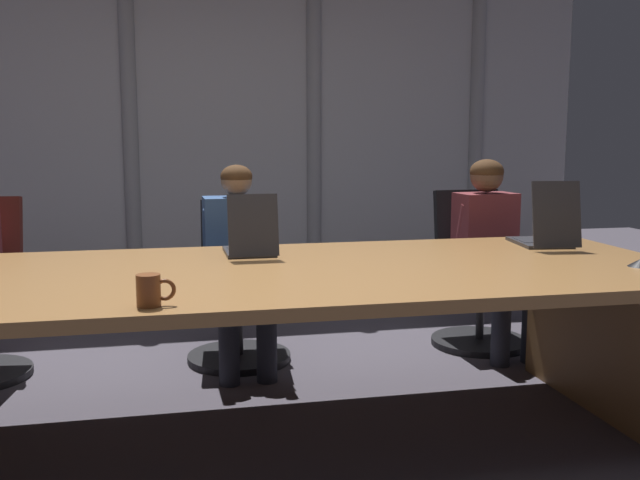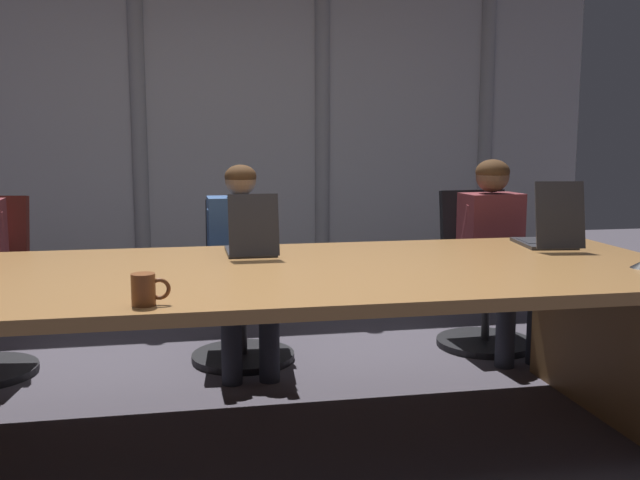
{
  "view_description": "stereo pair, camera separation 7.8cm",
  "coord_description": "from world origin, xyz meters",
  "px_view_note": "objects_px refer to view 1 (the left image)",
  "views": [
    {
      "loc": [
        -0.43,
        -2.97,
        1.31
      ],
      "look_at": [
        0.25,
        0.13,
        0.84
      ],
      "focal_mm": 40.47,
      "sensor_mm": 36.0,
      "label": 1
    },
    {
      "loc": [
        -0.35,
        -2.98,
        1.31
      ],
      "look_at": [
        0.25,
        0.13,
        0.84
      ],
      "focal_mm": 40.47,
      "sensor_mm": 36.0,
      "label": 2
    }
  ],
  "objects_px": {
    "coffee_mug_near": "(150,290)",
    "person_center": "(492,242)",
    "laptop_center": "(544,234)",
    "office_chair_left_mid": "(238,300)",
    "person_left_mid": "(240,255)",
    "laptop_left_mid": "(250,243)",
    "office_chair_center": "(477,286)"
  },
  "relations": [
    {
      "from": "person_center",
      "to": "laptop_center",
      "type": "bearing_deg",
      "value": -8.23
    },
    {
      "from": "person_left_mid",
      "to": "laptop_left_mid",
      "type": "bearing_deg",
      "value": -2.47
    },
    {
      "from": "laptop_center",
      "to": "coffee_mug_near",
      "type": "xyz_separation_m",
      "value": [
        -1.95,
        -0.92,
        -0.01
      ]
    },
    {
      "from": "office_chair_left_mid",
      "to": "person_left_mid",
      "type": "bearing_deg",
      "value": 3.86
    },
    {
      "from": "laptop_center",
      "to": "person_center",
      "type": "bearing_deg",
      "value": 4.71
    },
    {
      "from": "laptop_center",
      "to": "office_chair_left_mid",
      "type": "bearing_deg",
      "value": 68.82
    },
    {
      "from": "office_chair_left_mid",
      "to": "coffee_mug_near",
      "type": "relative_size",
      "value": 7.14
    },
    {
      "from": "office_chair_center",
      "to": "coffee_mug_near",
      "type": "bearing_deg",
      "value": -50.7
    },
    {
      "from": "person_left_mid",
      "to": "coffee_mug_near",
      "type": "xyz_separation_m",
      "value": [
        -0.46,
        -1.57,
        0.15
      ]
    },
    {
      "from": "laptop_left_mid",
      "to": "person_left_mid",
      "type": "bearing_deg",
      "value": -1.36
    },
    {
      "from": "laptop_left_mid",
      "to": "office_chair_left_mid",
      "type": "bearing_deg",
      "value": -1.34
    },
    {
      "from": "laptop_center",
      "to": "person_center",
      "type": "relative_size",
      "value": 0.38
    },
    {
      "from": "laptop_left_mid",
      "to": "office_chair_center",
      "type": "distance_m",
      "value": 1.77
    },
    {
      "from": "coffee_mug_near",
      "to": "person_center",
      "type": "bearing_deg",
      "value": 38.44
    },
    {
      "from": "laptop_center",
      "to": "person_left_mid",
      "type": "distance_m",
      "value": 1.63
    },
    {
      "from": "person_center",
      "to": "coffee_mug_near",
      "type": "bearing_deg",
      "value": -56.93
    },
    {
      "from": "office_chair_center",
      "to": "person_center",
      "type": "bearing_deg",
      "value": 2.98
    },
    {
      "from": "laptop_center",
      "to": "office_chair_center",
      "type": "relative_size",
      "value": 0.46
    },
    {
      "from": "office_chair_left_mid",
      "to": "person_left_mid",
      "type": "distance_m",
      "value": 0.34
    },
    {
      "from": "person_center",
      "to": "office_chair_left_mid",
      "type": "bearing_deg",
      "value": -101.38
    },
    {
      "from": "office_chair_left_mid",
      "to": "person_left_mid",
      "type": "height_order",
      "value": "person_left_mid"
    },
    {
      "from": "laptop_left_mid",
      "to": "person_left_mid",
      "type": "xyz_separation_m",
      "value": [
        0.01,
        0.62,
        -0.16
      ]
    },
    {
      "from": "person_left_mid",
      "to": "coffee_mug_near",
      "type": "distance_m",
      "value": 1.64
    },
    {
      "from": "office_chair_center",
      "to": "person_center",
      "type": "relative_size",
      "value": 0.83
    },
    {
      "from": "office_chair_center",
      "to": "coffee_mug_near",
      "type": "relative_size",
      "value": 7.4
    },
    {
      "from": "laptop_left_mid",
      "to": "coffee_mug_near",
      "type": "distance_m",
      "value": 1.05
    },
    {
      "from": "person_left_mid",
      "to": "coffee_mug_near",
      "type": "bearing_deg",
      "value": -17.58
    },
    {
      "from": "laptop_left_mid",
      "to": "laptop_center",
      "type": "distance_m",
      "value": 1.5
    },
    {
      "from": "laptop_left_mid",
      "to": "laptop_center",
      "type": "relative_size",
      "value": 0.81
    },
    {
      "from": "laptop_left_mid",
      "to": "person_left_mid",
      "type": "height_order",
      "value": "person_left_mid"
    },
    {
      "from": "laptop_center",
      "to": "person_left_mid",
      "type": "relative_size",
      "value": 0.39
    },
    {
      "from": "coffee_mug_near",
      "to": "laptop_center",
      "type": "bearing_deg",
      "value": 25.2
    }
  ]
}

